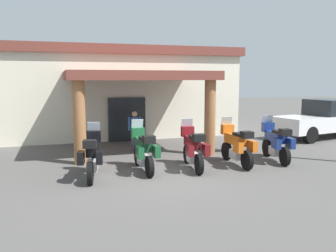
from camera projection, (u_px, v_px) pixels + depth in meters
The scene contains 9 objects.
ground_plane at pixel (161, 175), 11.08m from camera, with size 80.00×80.00×0.00m, color #514F4C.
motel_building at pixel (117, 91), 19.55m from camera, with size 12.67×11.00×4.60m.
motorcycle_black at pixel (92, 155), 10.71m from camera, with size 0.83×2.21×1.61m.
motorcycle_green at pixel (143, 150), 11.46m from camera, with size 0.71×2.21×1.61m.
motorcycle_maroon at pixel (193, 148), 11.77m from camera, with size 0.74×2.21×1.61m.
motorcycle_orange at pixel (237, 145), 12.31m from camera, with size 0.70×2.21×1.61m.
motorcycle_blue at pixel (276, 142), 12.90m from camera, with size 0.83×2.21×1.61m.
pedestrian at pixel (135, 128), 14.60m from camera, with size 0.52×0.32×1.67m.
pickup_truck_white at pixel (322, 119), 17.97m from camera, with size 5.49×2.99×1.95m.
Camera 1 is at (-2.75, -10.42, 3.00)m, focal length 37.83 mm.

